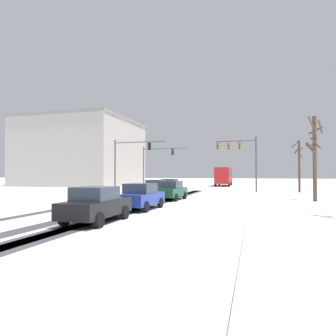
% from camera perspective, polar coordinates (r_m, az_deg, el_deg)
% --- Properties ---
extents(wheel_track_left_lane, '(0.76, 34.58, 0.01)m').
position_cam_1_polar(wheel_track_left_lane, '(25.03, -11.75, -6.17)').
color(wheel_track_left_lane, '#424247').
rests_on(wheel_track_left_lane, ground).
extents(wheel_track_right_lane, '(1.15, 34.58, 0.01)m').
position_cam_1_polar(wheel_track_right_lane, '(23.22, -1.40, -6.58)').
color(wheel_track_right_lane, '#424247').
rests_on(wheel_track_right_lane, ground).
extents(wheel_track_center, '(1.03, 34.58, 0.01)m').
position_cam_1_polar(wheel_track_center, '(23.34, -2.26, -6.56)').
color(wheel_track_center, '#424247').
rests_on(wheel_track_center, ground).
extents(wheel_track_oncoming, '(0.92, 34.58, 0.01)m').
position_cam_1_polar(wheel_track_oncoming, '(23.79, -5.33, -6.45)').
color(wheel_track_oncoming, '#424247').
rests_on(wheel_track_oncoming, ground).
extents(sidewalk_kerb_right, '(4.00, 34.58, 0.12)m').
position_cam_1_polar(sidewalk_kerb_right, '(20.65, 20.83, -7.02)').
color(sidewalk_kerb_right, white).
rests_on(sidewalk_kerb_right, ground).
extents(traffic_signal_far_left, '(7.01, 0.65, 6.50)m').
position_cam_1_polar(traffic_signal_far_left, '(46.10, -2.47, 1.67)').
color(traffic_signal_far_left, '#47474C').
rests_on(traffic_signal_far_left, ground).
extents(traffic_signal_near_right, '(4.72, 0.41, 6.50)m').
position_cam_1_polar(traffic_signal_near_right, '(35.89, 13.59, 2.93)').
color(traffic_signal_near_right, '#47474C').
rests_on(traffic_signal_near_right, ground).
extents(traffic_signal_near_left, '(6.58, 0.38, 6.50)m').
position_cam_1_polar(traffic_signal_near_left, '(36.97, -7.56, 2.34)').
color(traffic_signal_near_left, '#47474C').
rests_on(traffic_signal_near_left, ground).
extents(car_red_lead, '(1.85, 4.11, 1.62)m').
position_cam_1_polar(car_red_lead, '(34.85, 0.32, -3.44)').
color(car_red_lead, red).
rests_on(car_red_lead, ground).
extents(car_yellow_cab_second, '(1.93, 4.15, 1.62)m').
position_cam_1_polar(car_yellow_cab_second, '(30.06, -2.31, -3.80)').
color(car_yellow_cab_second, yellow).
rests_on(car_yellow_cab_second, ground).
extents(car_dark_green_third, '(2.02, 4.19, 1.62)m').
position_cam_1_polar(car_dark_green_third, '(25.23, 0.61, -4.30)').
color(car_dark_green_third, '#194C2D').
rests_on(car_dark_green_third, ground).
extents(car_blue_fourth, '(1.92, 4.15, 1.62)m').
position_cam_1_polar(car_blue_fourth, '(18.52, -5.18, -5.43)').
color(car_blue_fourth, '#233899').
rests_on(car_blue_fourth, ground).
extents(car_black_fifth, '(1.86, 4.11, 1.62)m').
position_cam_1_polar(car_black_fifth, '(13.92, -13.58, -6.80)').
color(car_black_fifth, black).
rests_on(car_black_fifth, ground).
extents(bus_oncoming, '(2.81, 11.04, 3.38)m').
position_cam_1_polar(bus_oncoming, '(56.95, 10.68, -1.37)').
color(bus_oncoming, '#B21E1E').
rests_on(bus_oncoming, ground).
extents(bare_tree_sidewalk_mid, '(1.43, 1.45, 6.93)m').
position_cam_1_polar(bare_tree_sidewalk_mid, '(26.67, 26.32, 2.27)').
color(bare_tree_sidewalk_mid, brown).
rests_on(bare_tree_sidewalk_mid, ground).
extents(bare_tree_sidewalk_far, '(1.29, 1.23, 6.36)m').
position_cam_1_polar(bare_tree_sidewalk_far, '(38.97, 23.84, 0.63)').
color(bare_tree_sidewalk_far, '#4C3828').
rests_on(bare_tree_sidewalk_far, ground).
extents(office_building_far_left_block, '(19.56, 19.03, 12.71)m').
position_cam_1_polar(office_building_far_left_block, '(60.89, -16.05, 2.79)').
color(office_building_far_left_block, '#B2ADA3').
rests_on(office_building_far_left_block, ground).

